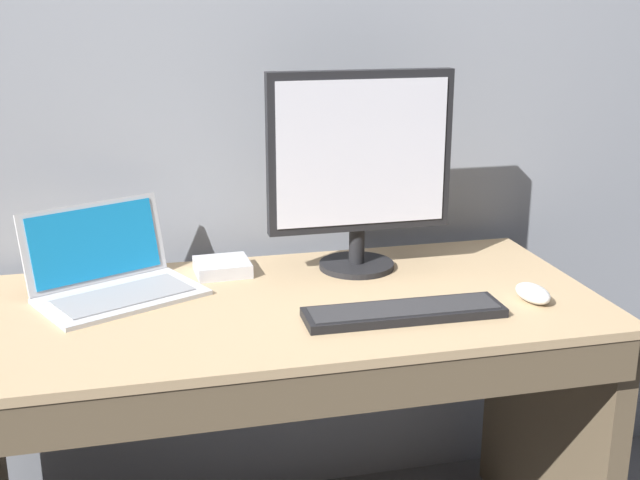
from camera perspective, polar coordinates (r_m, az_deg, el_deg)
desk at (r=1.96m, az=-2.64°, el=-11.83°), size 1.46×0.68×0.76m
laptop_silver at (r=1.95m, az=-14.49°, el=-2.33°), size 0.43×0.39×0.20m
external_monitor at (r=1.99m, az=2.81°, el=5.46°), size 0.46×0.19×0.50m
wired_keyboard at (r=1.77m, az=5.91°, el=-5.05°), size 0.44×0.12×0.02m
computer_mouse at (r=1.91m, az=14.72°, el=-3.63°), size 0.07×0.11×0.04m
external_drive_box at (r=2.05m, az=-6.87°, el=-1.89°), size 0.14×0.13×0.03m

